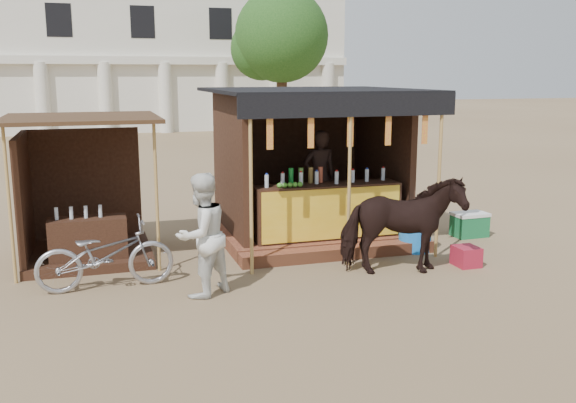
# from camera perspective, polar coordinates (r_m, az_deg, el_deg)

# --- Properties ---
(ground) EXTENTS (120.00, 120.00, 0.00)m
(ground) POSITION_cam_1_polar(r_m,az_deg,el_deg) (8.78, 3.13, -9.04)
(ground) COLOR #846B4C
(ground) RESTS_ON ground
(main_stall) EXTENTS (3.60, 3.61, 2.78)m
(main_stall) POSITION_cam_1_polar(r_m,az_deg,el_deg) (11.91, 2.16, 1.54)
(main_stall) COLOR brown
(main_stall) RESTS_ON ground
(secondary_stall) EXTENTS (2.40, 2.40, 2.38)m
(secondary_stall) POSITION_cam_1_polar(r_m,az_deg,el_deg) (11.17, -18.32, -0.62)
(secondary_stall) COLOR #3C2315
(secondary_stall) RESTS_ON ground
(cow) EXTENTS (1.95, 1.17, 1.54)m
(cow) POSITION_cam_1_polar(r_m,az_deg,el_deg) (9.94, 10.08, -2.12)
(cow) COLOR black
(cow) RESTS_ON ground
(motorbike) EXTENTS (1.96, 0.77, 1.02)m
(motorbike) POSITION_cam_1_polar(r_m,az_deg,el_deg) (9.56, -15.94, -4.55)
(motorbike) COLOR #9FA0A8
(motorbike) RESTS_ON ground
(bystander) EXTENTS (1.06, 1.01, 1.73)m
(bystander) POSITION_cam_1_polar(r_m,az_deg,el_deg) (8.91, -7.69, -2.99)
(bystander) COLOR silver
(bystander) RESTS_ON ground
(blue_barrel) EXTENTS (0.72, 0.72, 0.64)m
(blue_barrel) POSITION_cam_1_polar(r_m,az_deg,el_deg) (11.40, 11.23, -2.76)
(blue_barrel) COLOR blue
(blue_barrel) RESTS_ON ground
(red_crate) EXTENTS (0.36, 0.41, 0.32)m
(red_crate) POSITION_cam_1_polar(r_m,az_deg,el_deg) (10.75, 15.56, -4.71)
(red_crate) COLOR maroon
(red_crate) RESTS_ON ground
(cooler) EXTENTS (0.66, 0.46, 0.46)m
(cooler) POSITION_cam_1_polar(r_m,az_deg,el_deg) (12.67, 15.83, -1.97)
(cooler) COLOR #186C3A
(cooler) RESTS_ON ground
(background_building) EXTENTS (26.00, 7.45, 8.18)m
(background_building) POSITION_cam_1_polar(r_m,az_deg,el_deg) (37.67, -16.23, 12.30)
(background_building) COLOR silver
(background_building) RESTS_ON ground
(tree) EXTENTS (4.50, 4.40, 7.00)m
(tree) POSITION_cam_1_polar(r_m,az_deg,el_deg) (31.13, -0.99, 14.24)
(tree) COLOR #382314
(tree) RESTS_ON ground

